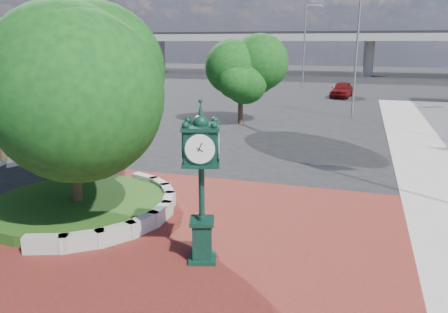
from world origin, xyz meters
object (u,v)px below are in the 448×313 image
street_lamp_near (360,48)px  street_lamp_far (306,40)px  post_clock (201,177)px  parked_car (342,90)px

street_lamp_near → street_lamp_far: (-6.80, 22.41, 0.71)m
street_lamp_near → post_clock: bearing=-97.8°
street_lamp_near → street_lamp_far: bearing=106.9°
parked_car → street_lamp_near: street_lamp_near is taller
street_lamp_near → street_lamp_far: size_ratio=0.88×
street_lamp_far → parked_car: bearing=-60.2°
parked_car → post_clock: bearing=-85.8°
post_clock → street_lamp_far: size_ratio=0.43×
post_clock → street_lamp_far: bearing=94.0°
post_clock → street_lamp_near: bearing=82.2°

